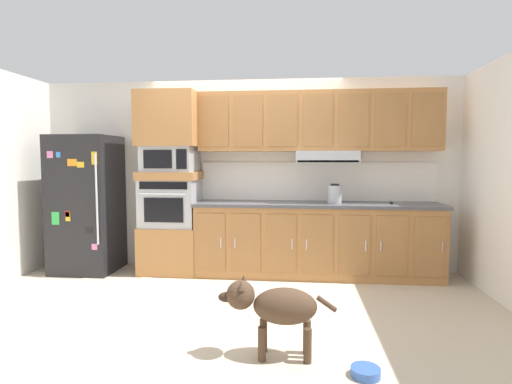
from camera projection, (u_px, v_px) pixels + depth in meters
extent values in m
plane|color=beige|center=(234.00, 292.00, 4.47)|extent=(9.60, 9.60, 0.00)
cube|color=silver|center=(246.00, 175.00, 5.47)|extent=(6.20, 0.12, 2.50)
cube|color=white|center=(509.00, 180.00, 4.08)|extent=(0.12, 7.10, 2.50)
cube|color=black|center=(87.00, 204.00, 5.28)|extent=(0.76, 0.70, 1.76)
cylinder|color=silver|center=(97.00, 199.00, 4.87)|extent=(0.02, 0.02, 1.10)
cube|color=gold|center=(81.00, 165.00, 4.88)|extent=(0.09, 0.01, 0.07)
cube|color=pink|center=(50.00, 155.00, 4.91)|extent=(0.08, 0.01, 0.08)
cube|color=orange|center=(72.00, 163.00, 4.88)|extent=(0.12, 0.01, 0.09)
cube|color=gold|center=(68.00, 217.00, 4.95)|extent=(0.06, 0.01, 0.11)
cube|color=black|center=(89.00, 230.00, 4.93)|extent=(0.09, 0.01, 0.08)
cube|color=gold|center=(94.00, 158.00, 4.85)|extent=(0.07, 0.01, 0.16)
cube|color=green|center=(56.00, 218.00, 4.96)|extent=(0.10, 0.01, 0.16)
cube|color=pink|center=(94.00, 247.00, 4.94)|extent=(0.07, 0.01, 0.07)
cube|color=red|center=(67.00, 214.00, 4.94)|extent=(0.06, 0.01, 0.07)
cube|color=#337FDB|center=(58.00, 155.00, 4.90)|extent=(0.05, 0.01, 0.07)
cube|color=#A8703D|center=(172.00, 248.00, 5.28)|extent=(0.74, 0.62, 0.60)
cube|color=#A8AAAF|center=(171.00, 203.00, 5.24)|extent=(0.70, 0.58, 0.60)
cube|color=black|center=(164.00, 210.00, 4.95)|extent=(0.49, 0.01, 0.30)
cube|color=black|center=(163.00, 186.00, 4.92)|extent=(0.59, 0.01, 0.09)
cylinder|color=#A8AAAF|center=(163.00, 194.00, 4.91)|extent=(0.56, 0.02, 0.02)
cube|color=#A8703D|center=(171.00, 176.00, 5.21)|extent=(0.74, 0.62, 0.10)
cube|color=#A8AAAF|center=(170.00, 159.00, 5.19)|extent=(0.64, 0.53, 0.32)
cube|color=black|center=(158.00, 159.00, 4.93)|extent=(0.35, 0.01, 0.22)
cube|color=black|center=(181.00, 159.00, 4.90)|extent=(0.13, 0.01, 0.24)
cube|color=#A8703D|center=(170.00, 120.00, 5.15)|extent=(0.74, 0.62, 0.68)
cube|color=#A8703D|center=(316.00, 241.00, 5.08)|extent=(2.99, 0.60, 0.88)
cube|color=#9A6738|center=(211.00, 242.00, 4.91)|extent=(0.36, 0.01, 0.70)
cylinder|color=#BCBCC1|center=(221.00, 243.00, 4.88)|extent=(0.01, 0.01, 0.12)
cube|color=#9A6738|center=(246.00, 243.00, 4.86)|extent=(0.36, 0.01, 0.70)
cylinder|color=#BCBCC1|center=(235.00, 243.00, 4.86)|extent=(0.01, 0.01, 0.12)
cube|color=#9A6738|center=(281.00, 244.00, 4.82)|extent=(0.36, 0.01, 0.70)
cylinder|color=#BCBCC1|center=(292.00, 244.00, 4.79)|extent=(0.01, 0.01, 0.12)
cube|color=#9A6738|center=(317.00, 245.00, 4.78)|extent=(0.36, 0.01, 0.70)
cylinder|color=#BCBCC1|center=(307.00, 245.00, 4.77)|extent=(0.01, 0.01, 0.12)
cube|color=#9A6738|center=(354.00, 245.00, 4.73)|extent=(0.36, 0.01, 0.70)
cylinder|color=#BCBCC1|center=(366.00, 246.00, 4.70)|extent=(0.01, 0.01, 0.12)
cube|color=#9A6738|center=(392.00, 246.00, 4.69)|extent=(0.36, 0.01, 0.70)
cylinder|color=#BCBCC1|center=(381.00, 246.00, 4.69)|extent=(0.01, 0.01, 0.12)
cube|color=#9A6738|center=(430.00, 247.00, 4.64)|extent=(0.36, 0.01, 0.70)
cylinder|color=#BCBCC1|center=(443.00, 247.00, 4.62)|extent=(0.01, 0.01, 0.12)
cube|color=#4C4C51|center=(317.00, 204.00, 5.04)|extent=(3.03, 0.64, 0.04)
cube|color=white|center=(316.00, 181.00, 5.31)|extent=(3.03, 0.02, 0.50)
cube|color=#A8703D|center=(317.00, 122.00, 5.09)|extent=(2.99, 0.34, 0.74)
cube|color=#A8AAAF|center=(327.00, 157.00, 5.04)|extent=(0.76, 0.48, 0.14)
cube|color=black|center=(328.00, 161.00, 4.83)|extent=(0.72, 0.04, 0.02)
cube|color=#9A6738|center=(214.00, 121.00, 5.05)|extent=(0.36, 0.01, 0.63)
cube|color=#9A6738|center=(248.00, 121.00, 5.00)|extent=(0.36, 0.01, 0.63)
cube|color=#9A6738|center=(283.00, 121.00, 4.96)|extent=(0.36, 0.01, 0.63)
cube|color=#9A6738|center=(318.00, 120.00, 4.91)|extent=(0.36, 0.01, 0.63)
cube|color=#9A6738|center=(354.00, 120.00, 4.87)|extent=(0.36, 0.01, 0.63)
cube|color=#9A6738|center=(390.00, 120.00, 4.83)|extent=(0.36, 0.01, 0.63)
cube|color=#9A6738|center=(428.00, 119.00, 4.78)|extent=(0.36, 0.01, 0.63)
cylinder|color=black|center=(391.00, 203.00, 4.90)|extent=(0.03, 0.10, 0.03)
cylinder|color=silver|center=(401.00, 203.00, 4.88)|extent=(0.01, 0.12, 0.01)
cylinder|color=#A8AAAF|center=(335.00, 194.00, 4.96)|extent=(0.17, 0.17, 0.22)
cylinder|color=black|center=(335.00, 185.00, 4.95)|extent=(0.10, 0.10, 0.02)
ellipsoid|color=#473323|center=(285.00, 306.00, 2.97)|extent=(0.47, 0.27, 0.27)
sphere|color=#473323|center=(241.00, 295.00, 3.00)|extent=(0.21, 0.21, 0.21)
ellipsoid|color=#312318|center=(226.00, 297.00, 3.01)|extent=(0.12, 0.08, 0.07)
cone|color=#473323|center=(241.00, 286.00, 2.91)|extent=(0.06, 0.06, 0.07)
cone|color=#473323|center=(244.00, 280.00, 3.06)|extent=(0.06, 0.06, 0.07)
cylinder|color=#473323|center=(327.00, 304.00, 2.94)|extent=(0.15, 0.04, 0.12)
cylinder|color=#473323|center=(262.00, 344.00, 2.93)|extent=(0.06, 0.06, 0.25)
cylinder|color=#473323|center=(263.00, 335.00, 3.08)|extent=(0.06, 0.06, 0.25)
cylinder|color=#473323|center=(308.00, 346.00, 2.90)|extent=(0.06, 0.06, 0.25)
cylinder|color=#473323|center=(307.00, 337.00, 3.05)|extent=(0.06, 0.06, 0.25)
cylinder|color=#3359A5|center=(366.00, 372.00, 2.73)|extent=(0.20, 0.20, 0.06)
cylinder|color=brown|center=(366.00, 371.00, 2.73)|extent=(0.15, 0.15, 0.03)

